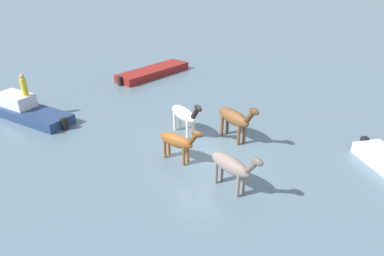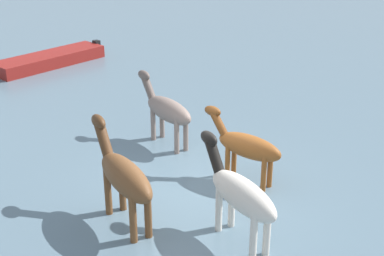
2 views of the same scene
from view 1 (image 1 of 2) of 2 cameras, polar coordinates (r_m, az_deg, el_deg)
The scene contains 8 objects.
ground_plane at distance 15.21m, azimuth 2.20°, elevation -4.61°, with size 196.93×196.93×0.00m, color slate.
horse_dun_straggler at distance 16.17m, azimuth 7.11°, elevation 1.65°, with size 2.52×1.57×2.05m.
horse_pinto_flank at distance 12.65m, azimuth 6.64°, elevation -6.24°, with size 2.20×1.63×1.86m.
horse_rear_stallion at distance 14.41m, azimuth -2.43°, elevation -2.17°, with size 1.75×1.84×1.71m.
horse_lead at distance 16.55m, azimuth -1.25°, elevation 2.25°, with size 2.41×1.47×1.95m.
boat_dinghy_port at distance 20.93m, azimuth -25.95°, elevation 2.54°, with size 4.78×5.59×1.37m.
boat_tender_starboard at distance 26.17m, azimuth -6.45°, elevation 9.07°, with size 5.27×5.56×0.78m.
person_boatman_standing at distance 20.38m, azimuth -26.09°, elevation 6.29°, with size 0.32×0.32×1.19m.
Camera 1 is at (-12.92, 2.11, 7.74)m, focal length 32.19 mm.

